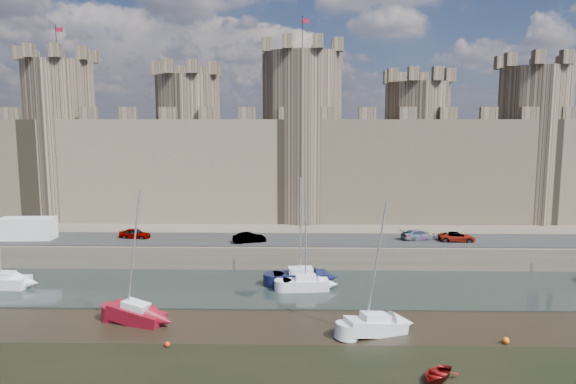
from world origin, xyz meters
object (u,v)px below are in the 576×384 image
(car_3, at_px, (457,237))
(sailboat_0, at_px, (2,281))
(car_1, at_px, (249,238))
(van, at_px, (27,229))
(sailboat_4, at_px, (136,313))
(sailboat_5, at_px, (375,325))
(sailboat_2, at_px, (306,283))
(car_0, at_px, (135,234))
(car_2, at_px, (419,235))
(sailboat_1, at_px, (300,277))

(car_3, relative_size, sailboat_0, 0.42)
(car_1, distance_m, car_3, 23.68)
(car_1, bearing_deg, sailboat_0, 91.59)
(car_1, height_order, van, van)
(van, xyz_separation_m, sailboat_4, (18.43, -18.55, -3.03))
(sailboat_5, bearing_deg, sailboat_2, 96.63)
(sailboat_0, height_order, sailboat_2, sailboat_0)
(car_0, xyz_separation_m, car_2, (33.22, -0.07, 0.01))
(sailboat_1, xyz_separation_m, sailboat_2, (0.50, -1.82, -0.06))
(car_2, bearing_deg, car_0, 75.04)
(sailboat_1, distance_m, sailboat_4, 16.64)
(sailboat_0, bearing_deg, car_3, 15.40)
(car_2, xyz_separation_m, sailboat_5, (-8.20, -21.20, -2.39))
(car_1, height_order, sailboat_5, sailboat_5)
(car_1, xyz_separation_m, car_2, (19.58, 1.86, 0.02))
(car_3, bearing_deg, sailboat_5, 152.23)
(car_2, relative_size, van, 0.71)
(van, relative_size, sailboat_2, 0.64)
(car_1, bearing_deg, car_3, -107.07)
(car_3, distance_m, sailboat_4, 36.28)
(car_2, bearing_deg, car_3, -116.29)
(car_2, xyz_separation_m, sailboat_2, (-13.32, -11.06, -2.35))
(car_0, height_order, sailboat_2, sailboat_2)
(car_1, distance_m, sailboat_5, 22.57)
(car_2, xyz_separation_m, van, (-45.46, -0.81, 0.69))
(sailboat_0, bearing_deg, sailboat_4, -24.86)
(car_1, distance_m, sailboat_2, 11.37)
(sailboat_1, bearing_deg, car_2, 25.81)
(sailboat_1, bearing_deg, sailboat_0, 175.30)
(sailboat_4, bearing_deg, sailboat_0, 170.38)
(car_1, height_order, sailboat_2, sailboat_2)
(car_1, relative_size, sailboat_4, 0.34)
(car_1, relative_size, sailboat_5, 0.36)
(van, bearing_deg, sailboat_1, -18.42)
(van, xyz_separation_m, sailboat_1, (31.63, -8.43, -2.98))
(car_3, height_order, sailboat_0, sailboat_0)
(sailboat_4, bearing_deg, car_0, 126.25)
(sailboat_0, xyz_separation_m, sailboat_5, (34.66, -10.33, -0.03))
(car_1, xyz_separation_m, van, (-25.88, 1.05, 0.71))
(car_1, distance_m, car_2, 19.67)
(van, bearing_deg, car_2, -2.49)
(car_0, height_order, van, van)
(car_2, bearing_deg, sailboat_4, 110.78)
(sailboat_4, bearing_deg, car_2, 54.18)
(sailboat_1, xyz_separation_m, sailboat_4, (-13.20, -10.12, -0.05))
(van, bearing_deg, sailboat_5, -32.20)
(car_0, distance_m, sailboat_1, 21.63)
(car_0, distance_m, car_3, 37.31)
(car_1, bearing_deg, sailboat_1, -161.58)
(sailboat_1, height_order, sailboat_2, sailboat_1)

